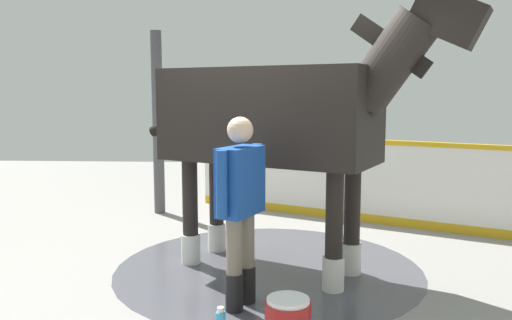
# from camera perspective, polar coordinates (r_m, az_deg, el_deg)

# --- Properties ---
(ground_plane) EXTENTS (16.00, 16.00, 0.02)m
(ground_plane) POSITION_cam_1_polar(r_m,az_deg,el_deg) (5.50, -0.12, -11.71)
(ground_plane) COLOR gray
(wet_patch) EXTENTS (3.12, 3.12, 0.00)m
(wet_patch) POSITION_cam_1_polar(r_m,az_deg,el_deg) (5.47, 1.37, -11.70)
(wet_patch) COLOR #4C4C54
(wet_patch) RESTS_ON ground
(barrier_wall) EXTENTS (4.30, 2.11, 1.15)m
(barrier_wall) POSITION_cam_1_polar(r_m,az_deg,el_deg) (7.45, 9.77, -2.40)
(barrier_wall) COLOR white
(barrier_wall) RESTS_ON ground
(roof_post_far) EXTENTS (0.16, 0.16, 2.67)m
(roof_post_far) POSITION_cam_1_polar(r_m,az_deg,el_deg) (7.80, -10.67, 3.94)
(roof_post_far) COLOR #4C4C51
(roof_post_far) RESTS_ON ground
(horse) EXTENTS (3.21, 1.84, 2.68)m
(horse) POSITION_cam_1_polar(r_m,az_deg,el_deg) (5.12, 2.64, 4.56)
(horse) COLOR black
(horse) RESTS_ON ground
(handler) EXTENTS (0.40, 0.60, 1.60)m
(handler) POSITION_cam_1_polar(r_m,az_deg,el_deg) (4.30, -1.71, -4.42)
(handler) COLOR black
(handler) RESTS_ON ground
(wash_bucket) EXTENTS (0.34, 0.34, 0.32)m
(wash_bucket) POSITION_cam_1_polar(r_m,az_deg,el_deg) (3.96, 3.51, -17.00)
(wash_bucket) COLOR maroon
(wash_bucket) RESTS_ON ground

